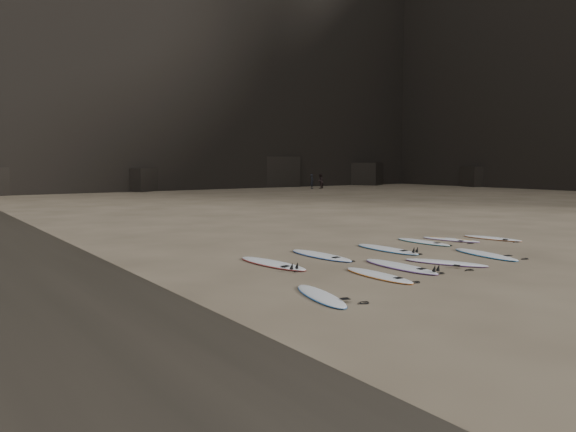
% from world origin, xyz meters
% --- Properties ---
extents(ground, '(240.00, 240.00, 0.00)m').
position_xyz_m(ground, '(0.00, 0.00, 0.00)').
color(ground, '#897559').
rests_on(ground, ground).
extents(headland, '(170.00, 101.00, 63.47)m').
position_xyz_m(headland, '(23.84, 48.78, 21.02)').
color(headland, black).
rests_on(headland, ground).
extents(surfboard_0, '(1.10, 2.36, 0.08)m').
position_xyz_m(surfboard_0, '(-4.54, -1.26, 0.04)').
color(surfboard_0, white).
rests_on(surfboard_0, ground).
extents(surfboard_1, '(0.67, 2.46, 0.09)m').
position_xyz_m(surfboard_1, '(-1.95, -0.34, 0.04)').
color(surfboard_1, white).
rests_on(surfboard_1, ground).
extents(surfboard_2, '(0.73, 2.74, 0.10)m').
position_xyz_m(surfboard_2, '(-0.60, 0.20, 0.05)').
color(surfboard_2, white).
rests_on(surfboard_2, ground).
extents(surfboard_3, '(1.53, 2.42, 0.09)m').
position_xyz_m(surfboard_3, '(0.93, -0.13, 0.04)').
color(surfboard_3, white).
rests_on(surfboard_3, ground).
extents(surfboard_4, '(1.09, 2.69, 0.09)m').
position_xyz_m(surfboard_4, '(3.11, 0.12, 0.05)').
color(surfboard_4, white).
rests_on(surfboard_4, ground).
extents(surfboard_5, '(0.95, 2.85, 0.10)m').
position_xyz_m(surfboard_5, '(-3.29, 2.60, 0.05)').
color(surfboard_5, white).
rests_on(surfboard_5, ground).
extents(surfboard_6, '(0.74, 2.77, 0.10)m').
position_xyz_m(surfboard_6, '(-1.27, 2.92, 0.05)').
color(surfboard_6, white).
rests_on(surfboard_6, ground).
extents(surfboard_7, '(0.66, 2.74, 0.10)m').
position_xyz_m(surfboard_7, '(1.32, 2.65, 0.05)').
color(surfboard_7, white).
rests_on(surfboard_7, ground).
extents(surfboard_8, '(0.62, 2.40, 0.09)m').
position_xyz_m(surfboard_8, '(3.65, 3.16, 0.04)').
color(surfboard_8, white).
rests_on(surfboard_8, ground).
extents(surfboard_9, '(1.13, 2.28, 0.08)m').
position_xyz_m(surfboard_9, '(5.00, 3.00, 0.04)').
color(surfboard_9, white).
rests_on(surfboard_9, ground).
extents(surfboard_10, '(0.94, 2.36, 0.08)m').
position_xyz_m(surfboard_10, '(6.59, 2.32, 0.04)').
color(surfboard_10, white).
rests_on(surfboard_10, ground).
extents(person_a, '(0.71, 0.65, 1.63)m').
position_xyz_m(person_a, '(25.73, 38.92, 0.82)').
color(person_a, black).
rests_on(person_a, ground).
extents(person_b, '(0.99, 0.89, 1.67)m').
position_xyz_m(person_b, '(26.84, 38.85, 0.83)').
color(person_b, black).
rests_on(person_b, ground).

